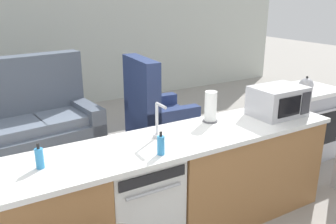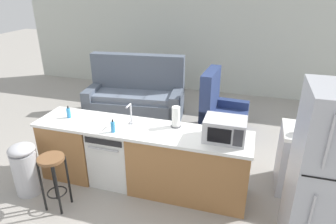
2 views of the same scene
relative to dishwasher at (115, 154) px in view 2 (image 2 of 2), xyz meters
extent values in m
plane|color=gray|center=(0.25, 0.00, -0.42)|extent=(24.00, 24.00, 0.00)
cube|color=beige|center=(0.55, 4.20, 0.88)|extent=(10.00, 0.06, 2.60)
cube|color=#9E6B3D|center=(-0.68, 0.00, 0.01)|extent=(0.75, 0.62, 0.86)
cube|color=#9E6B3D|center=(1.08, 0.00, 0.01)|extent=(1.55, 0.62, 0.86)
cube|color=white|center=(0.40, 0.00, 0.46)|extent=(2.94, 0.66, 0.04)
cube|color=#3F2A18|center=(0.40, 0.00, -0.38)|extent=(2.86, 0.56, 0.08)
cube|color=silver|center=(0.00, 0.00, 0.00)|extent=(0.58, 0.58, 0.84)
cube|color=black|center=(0.00, -0.30, 0.36)|extent=(0.52, 0.01, 0.08)
cylinder|color=#B2B2B7|center=(0.00, -0.31, 0.26)|extent=(0.44, 0.02, 0.02)
cube|color=#A8AAB2|center=(2.60, 0.55, 0.00)|extent=(0.76, 0.64, 0.85)
cube|color=black|center=(2.60, 0.22, 0.05)|extent=(0.53, 0.01, 0.43)
cylinder|color=silver|center=(2.60, 0.20, 0.28)|extent=(0.61, 0.03, 0.03)
cube|color=white|center=(2.60, 0.55, 0.45)|extent=(0.76, 0.64, 0.05)
torus|color=black|center=(2.43, 0.42, 0.47)|extent=(0.16, 0.16, 0.01)
torus|color=black|center=(2.77, 0.42, 0.47)|extent=(0.16, 0.16, 0.01)
torus|color=black|center=(2.43, 0.68, 0.47)|extent=(0.16, 0.16, 0.01)
torus|color=black|center=(2.77, 0.68, 0.47)|extent=(0.16, 0.16, 0.01)
cube|color=#A8AAB2|center=(2.60, -0.55, 0.51)|extent=(0.72, 0.70, 1.86)
cylinder|color=#B2B2B7|center=(2.40, -0.92, 1.08)|extent=(0.02, 0.02, 0.49)
cube|color=#B7B7BC|center=(1.51, 0.00, 0.62)|extent=(0.50, 0.36, 0.28)
cube|color=black|center=(1.46, -0.18, 0.62)|extent=(0.27, 0.01, 0.18)
cube|color=#2D2D33|center=(1.68, -0.18, 0.62)|extent=(0.11, 0.01, 0.21)
cylinder|color=silver|center=(0.24, 0.09, 0.49)|extent=(0.07, 0.07, 0.03)
cylinder|color=silver|center=(0.24, 0.09, 0.64)|extent=(0.02, 0.02, 0.26)
cylinder|color=silver|center=(0.24, 0.02, 0.77)|extent=(0.02, 0.14, 0.02)
cylinder|color=#4C4C51|center=(0.84, 0.18, 0.49)|extent=(0.14, 0.14, 0.01)
cylinder|color=white|center=(0.84, 0.18, 0.63)|extent=(0.11, 0.11, 0.27)
cylinder|color=#338CCC|center=(0.11, -0.21, 0.55)|extent=(0.06, 0.06, 0.14)
cylinder|color=black|center=(0.11, -0.21, 0.64)|extent=(0.02, 0.02, 0.04)
cylinder|color=#338CCC|center=(-0.68, 0.02, 0.55)|extent=(0.06, 0.06, 0.14)
cylinder|color=black|center=(-0.68, 0.02, 0.64)|extent=(0.02, 0.02, 0.04)
sphere|color=#B2B2B7|center=(2.43, 0.42, 0.56)|extent=(0.17, 0.17, 0.17)
sphere|color=black|center=(2.43, 0.42, 0.66)|extent=(0.03, 0.03, 0.03)
cone|color=#B2B2B7|center=(2.51, 0.42, 0.58)|extent=(0.08, 0.04, 0.06)
cylinder|color=brown|center=(-0.46, -0.75, 0.30)|extent=(0.32, 0.32, 0.04)
cylinder|color=black|center=(-0.58, -0.86, -0.07)|extent=(0.03, 0.03, 0.70)
cylinder|color=black|center=(-0.35, -0.86, -0.07)|extent=(0.03, 0.03, 0.70)
cylinder|color=black|center=(-0.58, -0.63, -0.07)|extent=(0.03, 0.03, 0.70)
cylinder|color=black|center=(-0.35, -0.63, -0.07)|extent=(0.03, 0.03, 0.70)
torus|color=black|center=(-0.46, -0.75, -0.20)|extent=(0.25, 0.25, 0.02)
cylinder|color=#B7B7BC|center=(-1.03, -0.61, -0.11)|extent=(0.34, 0.34, 0.62)
ellipsoid|color=#B7B7BC|center=(-1.03, -0.61, 0.25)|extent=(0.35, 0.35, 0.14)
cube|color=#515B6B|center=(-0.59, 2.15, -0.21)|extent=(2.09, 1.13, 0.42)
cube|color=#515B6B|center=(-0.63, 2.48, 0.21)|extent=(2.01, 0.48, 1.27)
cube|color=#515B6B|center=(-1.48, 2.04, -0.11)|extent=(0.31, 0.92, 0.62)
cube|color=#515B6B|center=(0.30, 2.26, -0.11)|extent=(0.31, 0.92, 0.62)
cube|color=slate|center=(-1.13, 2.03, 0.06)|extent=(0.63, 0.69, 0.12)
cube|color=slate|center=(-0.58, 2.10, 0.06)|extent=(0.63, 0.69, 0.12)
cube|color=slate|center=(-0.04, 2.16, 0.06)|extent=(0.63, 0.69, 0.12)
cube|color=navy|center=(1.32, 1.94, -0.22)|extent=(0.85, 0.90, 0.40)
cube|color=navy|center=(1.02, 1.95, 0.18)|extent=(0.25, 0.86, 1.20)
cube|color=navy|center=(1.30, 1.59, -0.15)|extent=(0.81, 0.21, 0.55)
cube|color=navy|center=(1.34, 2.28, -0.15)|extent=(0.81, 0.21, 0.55)
camera|label=1|loc=(-1.03, -2.26, 1.59)|focal=38.00mm
camera|label=2|loc=(1.77, -3.28, 2.27)|focal=32.00mm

